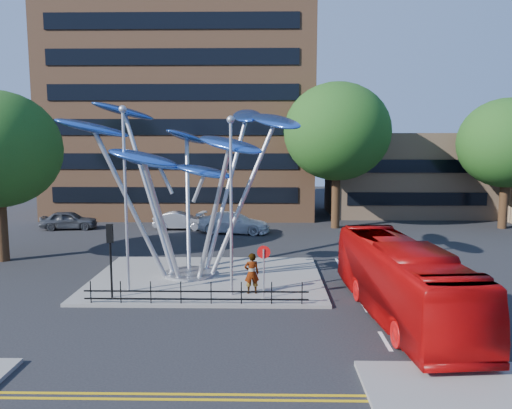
{
  "coord_description": "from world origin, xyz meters",
  "views": [
    {
      "loc": [
        2.04,
        -19.66,
        7.36
      ],
      "look_at": [
        1.62,
        4.0,
        4.3
      ],
      "focal_mm": 35.0,
      "sensor_mm": 36.0,
      "label": 1
    }
  ],
  "objects_px": {
    "leaf_sculpture": "(187,149)",
    "parked_car_right": "(234,223)",
    "tree_far": "(507,143)",
    "parked_car_mid": "(181,221)",
    "pedestrian": "(252,273)",
    "parked_car_left": "(69,220)",
    "no_entry_sign_island": "(264,263)",
    "tree_right": "(337,132)",
    "traffic_light_island": "(110,245)",
    "street_lamp_left": "(125,183)",
    "street_lamp_right": "(231,190)",
    "red_bus": "(402,280)"
  },
  "relations": [
    {
      "from": "street_lamp_right",
      "to": "parked_car_mid",
      "type": "xyz_separation_m",
      "value": [
        -5.42,
        18.05,
        -4.37
      ]
    },
    {
      "from": "tree_far",
      "to": "pedestrian",
      "type": "xyz_separation_m",
      "value": [
        -20.57,
        -18.76,
        -5.98
      ]
    },
    {
      "from": "street_lamp_left",
      "to": "pedestrian",
      "type": "distance_m",
      "value": 7.29
    },
    {
      "from": "tree_right",
      "to": "parked_car_left",
      "type": "relative_size",
      "value": 2.7
    },
    {
      "from": "street_lamp_left",
      "to": "pedestrian",
      "type": "height_order",
      "value": "street_lamp_left"
    },
    {
      "from": "no_entry_sign_island",
      "to": "parked_car_left",
      "type": "bearing_deg",
      "value": 131.39
    },
    {
      "from": "pedestrian",
      "to": "parked_car_left",
      "type": "height_order",
      "value": "pedestrian"
    },
    {
      "from": "street_lamp_right",
      "to": "parked_car_right",
      "type": "height_order",
      "value": "street_lamp_right"
    },
    {
      "from": "no_entry_sign_island",
      "to": "street_lamp_right",
      "type": "bearing_deg",
      "value": 162.13
    },
    {
      "from": "pedestrian",
      "to": "red_bus",
      "type": "bearing_deg",
      "value": 147.3
    },
    {
      "from": "tree_far",
      "to": "red_bus",
      "type": "height_order",
      "value": "tree_far"
    },
    {
      "from": "leaf_sculpture",
      "to": "street_lamp_left",
      "type": "bearing_deg",
      "value": -127.4
    },
    {
      "from": "leaf_sculpture",
      "to": "no_entry_sign_island",
      "type": "distance_m",
      "value": 7.71
    },
    {
      "from": "tree_far",
      "to": "parked_car_left",
      "type": "bearing_deg",
      "value": -178.31
    },
    {
      "from": "traffic_light_island",
      "to": "parked_car_left",
      "type": "distance_m",
      "value": 20.7
    },
    {
      "from": "street_lamp_left",
      "to": "red_bus",
      "type": "distance_m",
      "value": 13.13
    },
    {
      "from": "no_entry_sign_island",
      "to": "parked_car_right",
      "type": "relative_size",
      "value": 0.43
    },
    {
      "from": "tree_right",
      "to": "no_entry_sign_island",
      "type": "height_order",
      "value": "tree_right"
    },
    {
      "from": "parked_car_mid",
      "to": "street_lamp_right",
      "type": "bearing_deg",
      "value": -162.48
    },
    {
      "from": "no_entry_sign_island",
      "to": "parked_car_left",
      "type": "height_order",
      "value": "no_entry_sign_island"
    },
    {
      "from": "leaf_sculpture",
      "to": "red_bus",
      "type": "distance_m",
      "value": 12.72
    },
    {
      "from": "tree_far",
      "to": "street_lamp_left",
      "type": "distance_m",
      "value": 32.37
    },
    {
      "from": "parked_car_left",
      "to": "parked_car_right",
      "type": "height_order",
      "value": "parked_car_right"
    },
    {
      "from": "tree_far",
      "to": "parked_car_left",
      "type": "xyz_separation_m",
      "value": [
        -36.23,
        -1.07,
        -6.34
      ]
    },
    {
      "from": "parked_car_right",
      "to": "pedestrian",
      "type": "bearing_deg",
      "value": -164.31
    },
    {
      "from": "traffic_light_island",
      "to": "no_entry_sign_island",
      "type": "xyz_separation_m",
      "value": [
        7.0,
        0.02,
        -0.8
      ]
    },
    {
      "from": "parked_car_right",
      "to": "leaf_sculpture",
      "type": "bearing_deg",
      "value": -178.14
    },
    {
      "from": "tree_far",
      "to": "parked_car_mid",
      "type": "distance_m",
      "value": 27.68
    },
    {
      "from": "tree_far",
      "to": "tree_right",
      "type": "bearing_deg",
      "value": -180.0
    },
    {
      "from": "leaf_sculpture",
      "to": "parked_car_right",
      "type": "bearing_deg",
      "value": 82.68
    },
    {
      "from": "parked_car_mid",
      "to": "parked_car_right",
      "type": "xyz_separation_m",
      "value": [
        4.5,
        -1.55,
        0.1
      ]
    },
    {
      "from": "street_lamp_left",
      "to": "parked_car_left",
      "type": "distance_m",
      "value": 20.49
    },
    {
      "from": "leaf_sculpture",
      "to": "parked_car_right",
      "type": "height_order",
      "value": "leaf_sculpture"
    },
    {
      "from": "tree_right",
      "to": "parked_car_right",
      "type": "bearing_deg",
      "value": -163.46
    },
    {
      "from": "red_bus",
      "to": "tree_far",
      "type": "bearing_deg",
      "value": 51.59
    },
    {
      "from": "leaf_sculpture",
      "to": "traffic_light_island",
      "type": "bearing_deg",
      "value": -125.04
    },
    {
      "from": "traffic_light_island",
      "to": "tree_right",
      "type": "bearing_deg",
      "value": 56.31
    },
    {
      "from": "parked_car_left",
      "to": "tree_far",
      "type": "bearing_deg",
      "value": -95.33
    },
    {
      "from": "traffic_light_island",
      "to": "leaf_sculpture",
      "type": "bearing_deg",
      "value": 54.96
    },
    {
      "from": "street_lamp_right",
      "to": "red_bus",
      "type": "xyz_separation_m",
      "value": [
        7.23,
        -2.48,
        -3.5
      ]
    },
    {
      "from": "tree_far",
      "to": "leaf_sculpture",
      "type": "xyz_separation_m",
      "value": [
        -24.07,
        -15.32,
        -0.23
      ]
    },
    {
      "from": "street_lamp_right",
      "to": "no_entry_sign_island",
      "type": "distance_m",
      "value": 3.64
    },
    {
      "from": "pedestrian",
      "to": "tree_far",
      "type": "bearing_deg",
      "value": -146.99
    },
    {
      "from": "tree_right",
      "to": "pedestrian",
      "type": "distance_m",
      "value": 21.05
    },
    {
      "from": "street_lamp_left",
      "to": "parked_car_right",
      "type": "distance_m",
      "value": 17.12
    },
    {
      "from": "tree_right",
      "to": "no_entry_sign_island",
      "type": "relative_size",
      "value": 4.94
    },
    {
      "from": "leaf_sculpture",
      "to": "no_entry_sign_island",
      "type": "xyz_separation_m",
      "value": [
        4.07,
        -4.16,
        -5.06
      ]
    },
    {
      "from": "tree_far",
      "to": "traffic_light_island",
      "type": "distance_m",
      "value": 33.61
    },
    {
      "from": "parked_car_left",
      "to": "parked_car_mid",
      "type": "bearing_deg",
      "value": -96.29
    },
    {
      "from": "tree_far",
      "to": "red_bus",
      "type": "bearing_deg",
      "value": -123.61
    }
  ]
}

